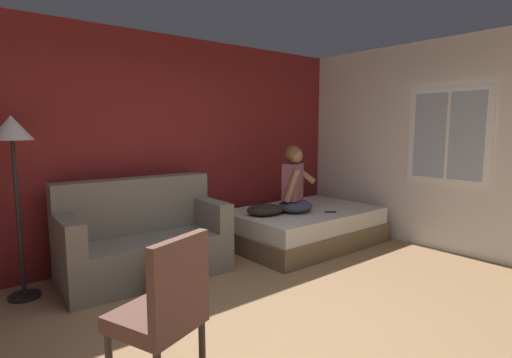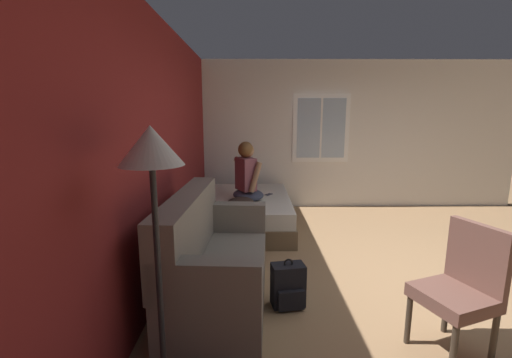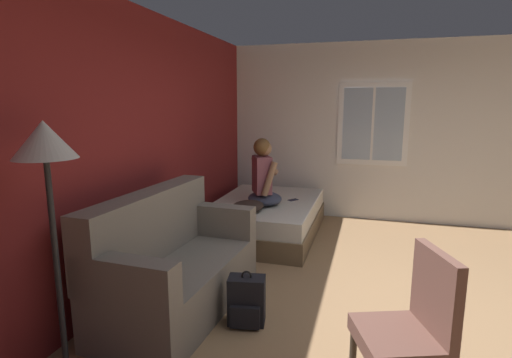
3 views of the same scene
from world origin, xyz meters
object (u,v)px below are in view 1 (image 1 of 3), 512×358
object	(u,v)px
bed	(304,227)
couch	(143,240)
backpack	(168,279)
side_chair	(164,308)
person_seated	(294,185)
floor_lamp	(13,146)
throw_pillow	(265,210)
cell_phone	(330,212)

from	to	relation	value
bed	couch	distance (m)	2.21
couch	backpack	world-z (taller)	couch
side_chair	person_seated	xyz separation A→B (m)	(2.68, 1.60, 0.30)
backpack	person_seated	bearing A→B (deg)	11.32
couch	floor_lamp	distance (m)	1.53
side_chair	person_seated	bearing A→B (deg)	30.90
floor_lamp	throw_pillow	bearing A→B (deg)	-8.08
bed	backpack	size ratio (longest dim) A/B	4.40
couch	side_chair	xyz separation A→B (m)	(-0.70, -1.89, 0.14)
bed	side_chair	world-z (taller)	side_chair
couch	floor_lamp	size ratio (longest dim) A/B	1.02
cell_phone	floor_lamp	size ratio (longest dim) A/B	0.08
person_seated	throw_pillow	world-z (taller)	person_seated
couch	backpack	distance (m)	0.73
side_chair	backpack	distance (m)	1.39
backpack	cell_phone	distance (m)	2.42
floor_lamp	backpack	bearing A→B (deg)	-40.35
throw_pillow	floor_lamp	distance (m)	2.83
side_chair	backpack	xyz separation A→B (m)	(0.62, 1.19, -0.34)
backpack	throw_pillow	xyz separation A→B (m)	(1.63, 0.50, 0.36)
cell_phone	bed	bearing A→B (deg)	-121.96
side_chair	backpack	bearing A→B (deg)	62.41
person_seated	couch	bearing A→B (deg)	171.69
person_seated	backpack	distance (m)	2.19
couch	cell_phone	xyz separation A→B (m)	(2.32, -0.62, 0.09)
person_seated	floor_lamp	bearing A→B (deg)	171.40
person_seated	cell_phone	bearing A→B (deg)	-44.33
couch	cell_phone	world-z (taller)	couch
couch	cell_phone	size ratio (longest dim) A/B	12.08
bed	side_chair	bearing A→B (deg)	-150.71
bed	cell_phone	bearing A→B (deg)	-70.04
throw_pillow	cell_phone	world-z (taller)	throw_pillow
couch	backpack	size ratio (longest dim) A/B	3.80
couch	cell_phone	bearing A→B (deg)	-15.03
side_chair	throw_pillow	world-z (taller)	side_chair
backpack	floor_lamp	distance (m)	1.84
bed	throw_pillow	bearing A→B (deg)	173.76
side_chair	throw_pillow	size ratio (longest dim) A/B	2.04
person_seated	floor_lamp	xyz separation A→B (m)	(-3.09, 0.47, 0.59)
couch	side_chair	world-z (taller)	couch
backpack	floor_lamp	bearing A→B (deg)	139.65
backpack	couch	bearing A→B (deg)	83.54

